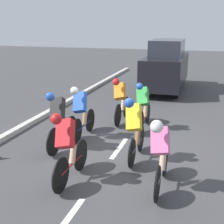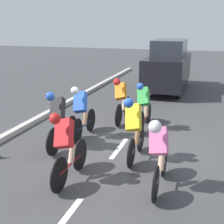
% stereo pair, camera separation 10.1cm
% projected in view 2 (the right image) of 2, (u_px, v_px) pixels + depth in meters
% --- Properties ---
extents(ground_plane, '(60.00, 60.00, 0.00)m').
position_uv_depth(ground_plane, '(119.00, 148.00, 7.97)').
color(ground_plane, '#424244').
extents(lane_stripe_near, '(0.12, 1.40, 0.01)m').
position_uv_depth(lane_stripe_near, '(64.00, 221.00, 5.06)').
color(lane_stripe_near, white).
rests_on(lane_stripe_near, ground).
extents(lane_stripe_mid, '(0.12, 1.40, 0.01)m').
position_uv_depth(lane_stripe_mid, '(119.00, 148.00, 7.99)').
color(lane_stripe_mid, white).
rests_on(lane_stripe_mid, ground).
extents(lane_stripe_far, '(0.12, 1.40, 0.01)m').
position_uv_depth(lane_stripe_far, '(145.00, 114.00, 10.92)').
color(lane_stripe_far, white).
rests_on(lane_stripe_far, ground).
extents(curb, '(0.20, 26.79, 0.14)m').
position_uv_depth(curb, '(12.00, 133.00, 8.91)').
color(curb, beige).
rests_on(curb, ground).
extents(cyclist_blue, '(0.43, 1.67, 1.49)m').
position_uv_depth(cyclist_blue, '(82.00, 111.00, 8.53)').
color(cyclist_blue, black).
rests_on(cyclist_blue, ground).
extents(cyclist_red, '(0.44, 1.67, 1.50)m').
position_uv_depth(cyclist_red, '(66.00, 145.00, 6.12)').
color(cyclist_red, black).
rests_on(cyclist_red, ground).
extents(cyclist_pink, '(0.40, 1.69, 1.46)m').
position_uv_depth(cyclist_pink, '(159.00, 152.00, 5.81)').
color(cyclist_pink, black).
rests_on(cyclist_pink, ground).
extents(cyclist_green, '(0.43, 1.71, 1.46)m').
position_uv_depth(cyclist_green, '(144.00, 105.00, 9.21)').
color(cyclist_green, black).
rests_on(cyclist_green, ground).
extents(cyclist_yellow, '(0.44, 1.62, 1.54)m').
position_uv_depth(cyclist_yellow, '(134.00, 127.00, 7.09)').
color(cyclist_yellow, black).
rests_on(cyclist_yellow, ground).
extents(cyclist_orange, '(0.44, 1.74, 1.47)m').
position_uv_depth(cyclist_orange, '(121.00, 99.00, 9.86)').
color(cyclist_orange, black).
rests_on(cyclist_orange, ground).
extents(cyclist_black, '(0.44, 1.71, 1.52)m').
position_uv_depth(cyclist_black, '(59.00, 119.00, 7.76)').
color(cyclist_black, black).
rests_on(cyclist_black, ground).
extents(support_car, '(1.70, 4.60, 2.34)m').
position_uv_depth(support_car, '(168.00, 66.00, 14.43)').
color(support_car, black).
rests_on(support_car, ground).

